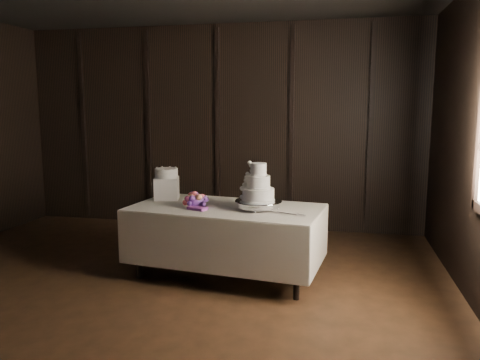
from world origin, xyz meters
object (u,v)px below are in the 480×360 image
at_px(cake_stand, 258,205).
at_px(box_pedestal, 167,188).
at_px(display_table, 226,238).
at_px(small_cake, 166,173).
at_px(wedding_cake, 255,186).
at_px(bouquet, 196,201).

xyz_separation_m(cake_stand, box_pedestal, (-1.12, 0.32, 0.08)).
distance_m(display_table, small_cake, 1.03).
bearing_deg(box_pedestal, display_table, -19.19).
height_order(wedding_cake, small_cake, wedding_cake).
relative_size(display_table, small_cake, 8.12).
bearing_deg(display_table, cake_stand, -2.08).
distance_m(display_table, bouquet, 0.52).
bearing_deg(small_cake, bouquet, -37.64).
xyz_separation_m(display_table, small_cake, (-0.76, 0.26, 0.64)).
bearing_deg(small_cake, cake_stand, -16.14).
xyz_separation_m(wedding_cake, box_pedestal, (-1.09, 0.34, -0.12)).
bearing_deg(bouquet, wedding_cake, 1.32).
bearing_deg(bouquet, cake_stand, 2.69).
height_order(cake_stand, wedding_cake, wedding_cake).
distance_m(box_pedestal, small_cake, 0.18).
bearing_deg(wedding_cake, display_table, -174.99).
bearing_deg(box_pedestal, wedding_cake, -17.33).
bearing_deg(small_cake, box_pedestal, 0.00).
relative_size(display_table, wedding_cake, 5.39).
bearing_deg(cake_stand, wedding_cake, -150.26).
bearing_deg(bouquet, box_pedestal, 142.36).
xyz_separation_m(wedding_cake, bouquet, (-0.63, -0.01, -0.18)).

